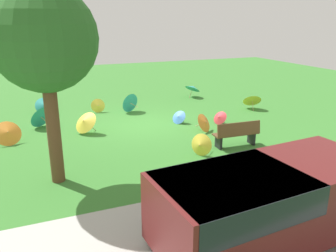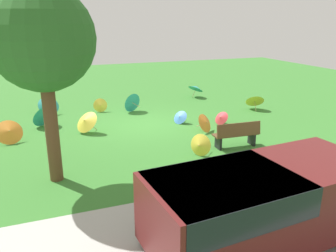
{
  "view_description": "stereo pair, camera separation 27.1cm",
  "coord_description": "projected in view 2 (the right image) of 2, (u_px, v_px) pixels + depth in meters",
  "views": [
    {
      "loc": [
        4.2,
        12.92,
        4.21
      ],
      "look_at": [
        -0.11,
        2.3,
        0.6
      ],
      "focal_mm": 36.59,
      "sensor_mm": 36.0,
      "label": 1
    },
    {
      "loc": [
        3.95,
        13.02,
        4.21
      ],
      "look_at": [
        -0.11,
        2.3,
        0.6
      ],
      "focal_mm": 36.59,
      "sensor_mm": 36.0,
      "label": 2
    }
  ],
  "objects": [
    {
      "name": "parasol_orange_2",
      "position": [
        206.0,
        123.0,
        13.21
      ],
      "size": [
        0.89,
        0.82,
        0.72
      ],
      "color": "tan",
      "rests_on": "ground"
    },
    {
      "name": "parasol_yellow_3",
      "position": [
        100.0,
        105.0,
        16.04
      ],
      "size": [
        0.67,
        0.54,
        0.65
      ],
      "color": "tan",
      "rests_on": "ground"
    },
    {
      "name": "parasol_yellow_1",
      "position": [
        86.0,
        121.0,
        13.0
      ],
      "size": [
        1.13,
        1.18,
        0.88
      ],
      "color": "tan",
      "rests_on": "ground"
    },
    {
      "name": "parasol_orange_1",
      "position": [
        9.0,
        132.0,
        12.01
      ],
      "size": [
        1.07,
        0.95,
        0.83
      ],
      "color": "tan",
      "rests_on": "ground"
    },
    {
      "name": "parasol_teal_3",
      "position": [
        49.0,
        105.0,
        15.48
      ],
      "size": [
        1.1,
        1.03,
        0.89
      ],
      "color": "tan",
      "rests_on": "ground"
    },
    {
      "name": "park_bench",
      "position": [
        237.0,
        134.0,
        11.57
      ],
      "size": [
        1.62,
        0.56,
        0.9
      ],
      "color": "brown",
      "rests_on": "ground"
    },
    {
      "name": "parasol_teal_2",
      "position": [
        131.0,
        102.0,
        16.06
      ],
      "size": [
        0.97,
        0.95,
        0.92
      ],
      "color": "tan",
      "rests_on": "ground"
    },
    {
      "name": "parasol_blue_0",
      "position": [
        180.0,
        117.0,
        14.31
      ],
      "size": [
        0.68,
        0.75,
        0.55
      ],
      "color": "tan",
      "rests_on": "ground"
    },
    {
      "name": "parasol_yellow_0",
      "position": [
        255.0,
        100.0,
        16.46
      ],
      "size": [
        1.07,
        0.98,
        0.81
      ],
      "color": "tan",
      "rests_on": "ground"
    },
    {
      "name": "road_strip",
      "position": [
        266.0,
        236.0,
        6.91
      ],
      "size": [
        40.0,
        4.47,
        0.01
      ],
      "primitive_type": "cube",
      "color": "#B2AFA8",
      "rests_on": "ground"
    },
    {
      "name": "parasol_red_0",
      "position": [
        221.0,
        118.0,
        14.19
      ],
      "size": [
        0.64,
        0.73,
        0.56
      ],
      "color": "tan",
      "rests_on": "ground"
    },
    {
      "name": "ground",
      "position": [
        146.0,
        124.0,
        14.22
      ],
      "size": [
        40.0,
        40.0,
        0.0
      ],
      "primitive_type": "plane",
      "color": "#387A2D"
    },
    {
      "name": "shade_tree",
      "position": [
        42.0,
        40.0,
        8.26
      ],
      "size": [
        2.61,
        2.61,
        5.06
      ],
      "color": "brown",
      "rests_on": "ground"
    },
    {
      "name": "parasol_teal_4",
      "position": [
        196.0,
        88.0,
        19.0
      ],
      "size": [
        1.1,
        1.11,
        0.82
      ],
      "color": "tan",
      "rests_on": "ground"
    },
    {
      "name": "parasol_teal_0",
      "position": [
        42.0,
        115.0,
        13.85
      ],
      "size": [
        1.09,
        0.97,
        0.92
      ],
      "color": "tan",
      "rests_on": "ground"
    },
    {
      "name": "van_dark",
      "position": [
        257.0,
        201.0,
        6.47
      ],
      "size": [
        4.73,
        2.42,
        1.53
      ],
      "color": "#591919",
      "rests_on": "ground"
    },
    {
      "name": "parasol_yellow_4",
      "position": [
        200.0,
        145.0,
        10.86
      ],
      "size": [
        0.78,
        0.75,
        0.73
      ],
      "color": "tan",
      "rests_on": "ground"
    }
  ]
}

